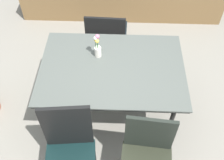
{
  "coord_description": "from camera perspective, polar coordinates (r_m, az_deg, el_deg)",
  "views": [
    {
      "loc": [
        0.11,
        -1.7,
        2.67
      ],
      "look_at": [
        0.04,
        0.08,
        0.56
      ],
      "focal_mm": 43.2,
      "sensor_mm": 36.0,
      "label": 1
    }
  ],
  "objects": [
    {
      "name": "dining_table",
      "position": [
        2.67,
        0.0,
        1.89
      ],
      "size": [
        1.41,
        0.98,
        0.75
      ],
      "color": "#4C514C",
      "rests_on": "ground"
    },
    {
      "name": "flower_vase",
      "position": [
        2.67,
        -3.08,
        6.78
      ],
      "size": [
        0.07,
        0.07,
        0.27
      ],
      "color": "silver",
      "rests_on": "dining_table"
    },
    {
      "name": "chair_far_side",
      "position": [
        3.39,
        -1.17,
        9.71
      ],
      "size": [
        0.51,
        0.51,
        0.84
      ],
      "rotation": [
        0.0,
        0.0,
        -0.04
      ],
      "color": "black",
      "rests_on": "ground"
    },
    {
      "name": "chair_near_right",
      "position": [
        2.37,
        7.39,
        -15.73
      ],
      "size": [
        0.47,
        0.47,
        0.91
      ],
      "rotation": [
        0.0,
        0.0,
        3.05
      ],
      "color": "#25281C",
      "rests_on": "ground"
    },
    {
      "name": "chair_near_left",
      "position": [
        2.35,
        -9.01,
        -14.4
      ],
      "size": [
        0.46,
        0.46,
        1.03
      ],
      "rotation": [
        0.0,
        0.0,
        3.24
      ],
      "color": "black",
      "rests_on": "ground"
    },
    {
      "name": "ground_plane",
      "position": [
        3.17,
        -0.74,
        -7.58
      ],
      "size": [
        12.0,
        12.0,
        0.0
      ],
      "primitive_type": "plane",
      "color": "gray"
    }
  ]
}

